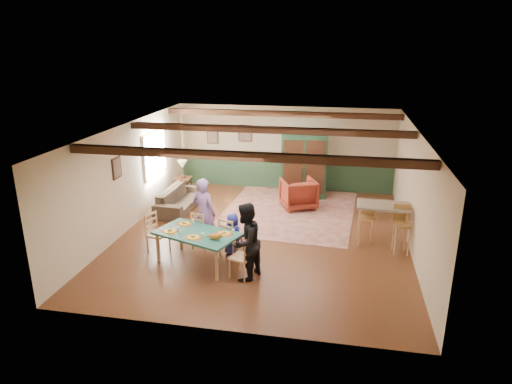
% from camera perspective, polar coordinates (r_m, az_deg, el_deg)
% --- Properties ---
extents(floor, '(8.00, 8.00, 0.00)m').
position_cam_1_polar(floor, '(11.48, 0.91, -5.51)').
color(floor, '#4B2515').
rests_on(floor, ground).
extents(wall_back, '(7.00, 0.02, 2.70)m').
position_cam_1_polar(wall_back, '(14.82, 3.60, 5.47)').
color(wall_back, beige).
rests_on(wall_back, floor).
extents(wall_left, '(0.02, 8.00, 2.70)m').
position_cam_1_polar(wall_left, '(12.07, -15.66, 1.83)').
color(wall_left, beige).
rests_on(wall_left, floor).
extents(wall_right, '(0.02, 8.00, 2.70)m').
position_cam_1_polar(wall_right, '(10.99, 19.23, -0.13)').
color(wall_right, beige).
rests_on(wall_right, floor).
extents(ceiling, '(7.00, 8.00, 0.02)m').
position_cam_1_polar(ceiling, '(10.68, 0.98, 7.87)').
color(ceiling, white).
rests_on(ceiling, wall_back).
extents(wainscot_back, '(6.95, 0.03, 0.90)m').
position_cam_1_polar(wainscot_back, '(15.03, 3.53, 2.11)').
color(wainscot_back, '#213D27').
rests_on(wainscot_back, floor).
extents(ceiling_beam_front, '(6.95, 0.16, 0.16)m').
position_cam_1_polar(ceiling_beam_front, '(8.49, -1.68, 4.51)').
color(ceiling_beam_front, black).
rests_on(ceiling_beam_front, ceiling).
extents(ceiling_beam_mid, '(6.95, 0.16, 0.16)m').
position_cam_1_polar(ceiling_beam_mid, '(11.08, 1.33, 7.78)').
color(ceiling_beam_mid, black).
rests_on(ceiling_beam_mid, ceiling).
extents(ceiling_beam_back, '(6.95, 0.16, 0.16)m').
position_cam_1_polar(ceiling_beam_back, '(13.62, 3.16, 9.73)').
color(ceiling_beam_back, black).
rests_on(ceiling_beam_back, ceiling).
extents(window_left, '(0.06, 1.60, 1.30)m').
position_cam_1_polar(window_left, '(13.50, -12.50, 4.66)').
color(window_left, white).
rests_on(window_left, wall_left).
extents(picture_left_wall, '(0.04, 0.42, 0.52)m').
position_cam_1_polar(picture_left_wall, '(11.44, -17.00, 2.90)').
color(picture_left_wall, gray).
rests_on(picture_left_wall, wall_left).
extents(picture_back_a, '(0.45, 0.04, 0.55)m').
position_cam_1_polar(picture_back_a, '(14.92, -1.38, 7.35)').
color(picture_back_a, gray).
rests_on(picture_back_a, wall_back).
extents(picture_back_b, '(0.38, 0.04, 0.48)m').
position_cam_1_polar(picture_back_b, '(15.21, -5.46, 6.91)').
color(picture_back_b, gray).
rests_on(picture_back_b, wall_back).
extents(dining_table, '(2.00, 1.53, 0.74)m').
position_cam_1_polar(dining_table, '(10.03, -7.32, -7.01)').
color(dining_table, '#1C584B').
rests_on(dining_table, floor).
extents(dining_chair_far_left, '(0.54, 0.55, 0.93)m').
position_cam_1_polar(dining_chair_far_left, '(10.72, -6.69, -4.69)').
color(dining_chair_far_left, tan).
rests_on(dining_chair_far_left, floor).
extents(dining_chair_far_right, '(0.54, 0.55, 0.93)m').
position_cam_1_polar(dining_chair_far_right, '(10.30, -3.19, -5.59)').
color(dining_chair_far_right, tan).
rests_on(dining_chair_far_right, floor).
extents(dining_chair_end_left, '(0.55, 0.54, 0.93)m').
position_cam_1_polar(dining_chair_end_left, '(10.67, -12.16, -5.10)').
color(dining_chair_end_left, tan).
rests_on(dining_chair_end_left, floor).
extents(dining_chair_end_right, '(0.55, 0.54, 0.93)m').
position_cam_1_polar(dining_chair_end_right, '(9.39, -1.83, -8.03)').
color(dining_chair_end_right, tan).
rests_on(dining_chair_end_right, floor).
extents(person_man, '(0.72, 0.59, 1.69)m').
position_cam_1_polar(person_man, '(10.64, -6.51, -2.66)').
color(person_man, '#8962A8').
rests_on(person_man, floor).
extents(person_woman, '(0.85, 0.95, 1.62)m').
position_cam_1_polar(person_woman, '(9.20, -1.33, -6.25)').
color(person_woman, black).
rests_on(person_woman, floor).
extents(person_child, '(0.56, 0.46, 0.99)m').
position_cam_1_polar(person_child, '(10.35, -2.95, -5.30)').
color(person_child, navy).
rests_on(person_child, floor).
extents(cat, '(0.38, 0.25, 0.18)m').
position_cam_1_polar(cat, '(9.47, -5.20, -5.47)').
color(cat, orange).
rests_on(cat, dining_table).
extents(place_setting_near_left, '(0.47, 0.41, 0.11)m').
position_cam_1_polar(place_setting_near_left, '(10.01, -10.73, -4.59)').
color(place_setting_near_left, yellow).
rests_on(place_setting_near_left, dining_table).
extents(place_setting_near_center, '(0.47, 0.41, 0.11)m').
position_cam_1_polar(place_setting_near_center, '(9.63, -7.85, -5.39)').
color(place_setting_near_center, yellow).
rests_on(place_setting_near_center, dining_table).
extents(place_setting_far_left, '(0.47, 0.41, 0.11)m').
position_cam_1_polar(place_setting_far_left, '(10.35, -8.95, -3.71)').
color(place_setting_far_left, yellow).
rests_on(place_setting_far_left, dining_table).
extents(place_setting_far_right, '(0.47, 0.41, 0.11)m').
position_cam_1_polar(place_setting_far_right, '(9.74, -4.01, -4.96)').
color(place_setting_far_right, yellow).
rests_on(place_setting_far_right, dining_table).
extents(area_rug, '(3.90, 4.53, 0.01)m').
position_cam_1_polar(area_rug, '(13.12, 4.13, -2.40)').
color(area_rug, tan).
rests_on(area_rug, floor).
extents(armoire, '(1.57, 0.75, 2.14)m').
position_cam_1_polar(armoire, '(14.07, 6.00, 3.53)').
color(armoire, '#14331F').
rests_on(armoire, floor).
extents(armchair, '(1.22, 1.24, 0.86)m').
position_cam_1_polar(armchair, '(13.29, 5.33, -0.20)').
color(armchair, '#521510').
rests_on(armchair, floor).
extents(sofa, '(0.88, 2.11, 0.61)m').
position_cam_1_polar(sofa, '(13.35, -9.48, -0.87)').
color(sofa, '#342A20').
rests_on(sofa, floor).
extents(end_table, '(0.52, 0.52, 0.60)m').
position_cam_1_polar(end_table, '(14.48, -9.06, 0.65)').
color(end_table, black).
rests_on(end_table, floor).
extents(table_lamp, '(0.34, 0.34, 0.55)m').
position_cam_1_polar(table_lamp, '(14.32, -9.17, 2.85)').
color(table_lamp, beige).
rests_on(table_lamp, end_table).
extents(counter_table, '(1.24, 0.76, 1.01)m').
position_cam_1_polar(counter_table, '(11.23, 15.44, -3.95)').
color(counter_table, tan).
rests_on(counter_table, floor).
extents(bar_stool_left, '(0.38, 0.42, 1.01)m').
position_cam_1_polar(bar_stool_left, '(11.28, 13.64, -3.69)').
color(bar_stool_left, '#A3793F').
rests_on(bar_stool_left, floor).
extents(bar_stool_right, '(0.42, 0.46, 1.13)m').
position_cam_1_polar(bar_stool_right, '(10.89, 17.74, -4.55)').
color(bar_stool_right, '#A3793F').
rests_on(bar_stool_right, floor).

